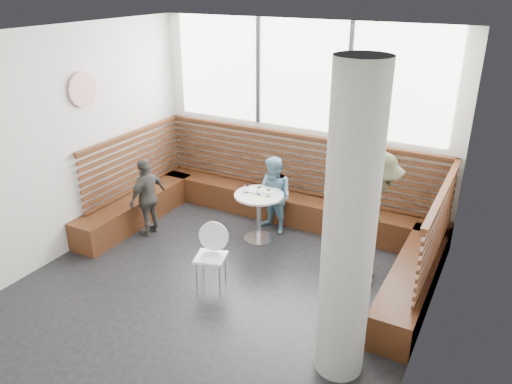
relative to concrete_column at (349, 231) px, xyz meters
The scene contains 15 objects.
room 1.95m from the concrete_column, 161.90° to the left, with size 5.00×5.00×3.20m.
booth 3.24m from the concrete_column, 127.94° to the left, with size 5.00×2.50×1.44m.
concrete_column is the anchor object (origin of this frame).
wall_art 4.48m from the concrete_column, 166.94° to the left, with size 0.50×0.50×0.03m, color white.
cafe_table 3.05m from the concrete_column, 135.10° to the left, with size 0.74×0.74×0.77m.
cafe_chair 2.39m from the concrete_column, 160.82° to the left, with size 0.40×0.39×0.84m.
adult_man 1.88m from the concrete_column, 97.36° to the left, with size 1.17×0.67×1.81m, color #40432C.
child_back 3.22m from the concrete_column, 129.34° to the left, with size 0.60×0.47×1.24m, color #618FA9.
child_left 4.02m from the concrete_column, 159.18° to the left, with size 0.73×0.31×1.25m, color #43413D.
plate_near 3.12m from the concrete_column, 135.70° to the left, with size 0.20×0.20×0.01m, color white.
plate_far 3.04m from the concrete_column, 131.72° to the left, with size 0.22×0.22×0.02m, color white.
glass_left 3.10m from the concrete_column, 138.04° to the left, with size 0.07×0.07×0.11m, color white.
glass_mid 2.96m from the concrete_column, 135.06° to the left, with size 0.07×0.07×0.12m, color white.
glass_right 2.87m from the concrete_column, 132.67° to the left, with size 0.06×0.06×0.10m, color white.
menu_card 2.82m from the concrete_column, 136.07° to the left, with size 0.21×0.15×0.00m, color #A5C64C.
Camera 1 is at (3.04, -4.62, 3.79)m, focal length 35.00 mm.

